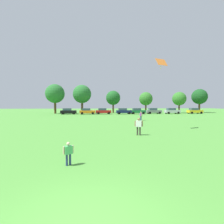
# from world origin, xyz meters

# --- Properties ---
(ground_plane) EXTENTS (160.00, 160.00, 0.00)m
(ground_plane) POSITION_xyz_m (0.00, 30.00, 0.00)
(ground_plane) COLOR #4C9338
(child_kite_flyer) EXTENTS (0.45, 0.35, 1.08)m
(child_kite_flyer) POSITION_xyz_m (-0.94, 4.22, 0.64)
(child_kite_flyer) COLOR navy
(child_kite_flyer) RESTS_ON ground
(adult_bystander) EXTENTS (0.71, 0.45, 1.58)m
(adult_bystander) POSITION_xyz_m (4.28, 11.58, 0.94)
(adult_bystander) COLOR #3F3833
(adult_bystander) RESTS_ON ground
(bystander_near_trees) EXTENTS (0.33, 0.73, 1.54)m
(bystander_near_trees) POSITION_xyz_m (8.39, 25.89, 0.91)
(bystander_near_trees) COLOR navy
(bystander_near_trees) RESTS_ON ground
(kite) EXTENTS (1.43, 1.00, 1.15)m
(kite) POSITION_xyz_m (7.61, 14.85, 7.37)
(kite) COLOR orange
(parked_car_black_0) EXTENTS (4.30, 2.02, 1.68)m
(parked_car_black_0) POSITION_xyz_m (-6.87, 46.10, 0.86)
(parked_car_black_0) COLOR black
(parked_car_black_0) RESTS_ON ground
(parked_car_orange_1) EXTENTS (4.30, 2.02, 1.68)m
(parked_car_orange_1) POSITION_xyz_m (-1.57, 45.34, 0.86)
(parked_car_orange_1) COLOR orange
(parked_car_orange_1) RESTS_ON ground
(parked_car_red_2) EXTENTS (4.30, 2.02, 1.68)m
(parked_car_red_2) POSITION_xyz_m (2.89, 45.86, 0.86)
(parked_car_red_2) COLOR red
(parked_car_red_2) RESTS_ON ground
(parked_car_navy_3) EXTENTS (4.30, 2.02, 1.68)m
(parked_car_navy_3) POSITION_xyz_m (8.68, 45.44, 0.86)
(parked_car_navy_3) COLOR #141E4C
(parked_car_navy_3) RESTS_ON ground
(parked_car_green_4) EXTENTS (4.30, 2.02, 1.68)m
(parked_car_green_4) POSITION_xyz_m (12.72, 45.48, 0.86)
(parked_car_green_4) COLOR #196B38
(parked_car_green_4) RESTS_ON ground
(parked_car_gray_5) EXTENTS (4.30, 2.02, 1.68)m
(parked_car_gray_5) POSITION_xyz_m (17.74, 46.17, 0.86)
(parked_car_gray_5) COLOR slate
(parked_car_gray_5) RESTS_ON ground
(parked_car_silver_6) EXTENTS (4.30, 2.02, 1.68)m
(parked_car_silver_6) POSITION_xyz_m (23.01, 45.36, 0.86)
(parked_car_silver_6) COLOR silver
(parked_car_silver_6) RESTS_ON ground
(parked_car_yellow_7) EXTENTS (4.30, 2.02, 1.68)m
(parked_car_yellow_7) POSITION_xyz_m (30.02, 45.37, 0.86)
(parked_car_yellow_7) COLOR yellow
(parked_car_yellow_7) RESTS_ON ground
(tree_far_left) EXTENTS (5.65, 5.65, 8.81)m
(tree_far_left) POSITION_xyz_m (-11.26, 50.24, 5.95)
(tree_far_left) COLOR brown
(tree_far_left) RESTS_ON ground
(tree_left) EXTENTS (5.63, 5.63, 8.77)m
(tree_left) POSITION_xyz_m (-3.34, 51.17, 5.92)
(tree_left) COLOR brown
(tree_left) RESTS_ON ground
(tree_center_left) EXTENTS (4.59, 4.59, 7.15)m
(tree_center_left) POSITION_xyz_m (6.46, 52.35, 4.83)
(tree_center_left) COLOR brown
(tree_center_left) RESTS_ON ground
(tree_center_right) EXTENTS (4.33, 4.33, 6.75)m
(tree_center_right) POSITION_xyz_m (17.15, 52.00, 4.55)
(tree_center_right) COLOR brown
(tree_center_right) RESTS_ON ground
(tree_right) EXTENTS (4.31, 4.31, 6.72)m
(tree_right) POSITION_xyz_m (27.26, 49.48, 4.54)
(tree_right) COLOR brown
(tree_right) RESTS_ON ground
(tree_far_right) EXTENTS (5.05, 5.05, 7.87)m
(tree_far_right) POSITION_xyz_m (35.33, 51.46, 5.31)
(tree_far_right) COLOR brown
(tree_far_right) RESTS_ON ground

